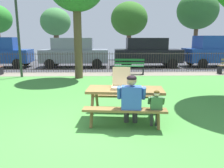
# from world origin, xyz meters

# --- Properties ---
(ground) EXTENTS (28.00, 12.40, 0.02)m
(ground) POSITION_xyz_m (0.00, 2.20, -0.01)
(ground) COLOR #43883A
(cobblestone_walkway) EXTENTS (28.00, 1.40, 0.01)m
(cobblestone_walkway) POSITION_xyz_m (0.00, 7.70, -0.00)
(cobblestone_walkway) COLOR gray
(street_asphalt) EXTENTS (28.00, 7.51, 0.01)m
(street_asphalt) POSITION_xyz_m (0.00, 12.16, -0.01)
(street_asphalt) COLOR #38383D
(picnic_table_foreground) EXTENTS (1.94, 1.65, 0.79)m
(picnic_table_foreground) POSITION_xyz_m (0.98, 0.73, 0.60)
(picnic_table_foreground) COLOR brown
(picnic_table_foreground) RESTS_ON ground
(pizza_box_open) EXTENTS (0.49, 0.54, 0.48)m
(pizza_box_open) POSITION_xyz_m (0.89, 0.84, 0.88)
(pizza_box_open) COLOR tan
(pizza_box_open) RESTS_ON picnic_table_foreground
(pizza_slice_on_table) EXTENTS (0.25, 0.28, 0.02)m
(pizza_slice_on_table) POSITION_xyz_m (1.28, 0.81, 0.78)
(pizza_slice_on_table) COLOR #F0D268
(pizza_slice_on_table) RESTS_ON picnic_table_foreground
(adult_at_table) EXTENTS (0.63, 0.62, 1.19)m
(adult_at_table) POSITION_xyz_m (1.07, 0.22, 0.66)
(adult_at_table) COLOR #363636
(adult_at_table) RESTS_ON ground
(child_at_table) EXTENTS (0.36, 0.36, 0.87)m
(child_at_table) POSITION_xyz_m (1.59, 0.14, 0.53)
(child_at_table) COLOR #404040
(child_at_table) RESTS_ON ground
(iron_fence_streetside) EXTENTS (19.12, 0.03, 1.13)m
(iron_fence_streetside) POSITION_xyz_m (0.00, 8.40, 0.58)
(iron_fence_streetside) COLOR #2D2823
(iron_fence_streetside) RESTS_ON ground
(park_bench_center) EXTENTS (1.63, 0.61, 0.85)m
(park_bench_center) POSITION_xyz_m (1.81, 7.56, 0.42)
(park_bench_center) COLOR #206232
(park_bench_center) RESTS_ON ground
(lamp_post_walkway) EXTENTS (0.28, 0.28, 4.23)m
(lamp_post_walkway) POSITION_xyz_m (-3.72, 6.87, 2.57)
(lamp_post_walkway) COLOR #2D382D
(lamp_post_walkway) RESTS_ON ground
(parked_car_far_left) EXTENTS (3.96, 1.95, 1.98)m
(parked_car_far_left) POSITION_xyz_m (-6.41, 10.64, 1.01)
(parked_car_far_left) COLOR navy
(parked_car_far_left) RESTS_ON ground
(parked_car_left) EXTENTS (4.41, 1.93, 1.94)m
(parked_car_left) POSITION_xyz_m (-1.54, 10.64, 1.01)
(parked_car_left) COLOR slate
(parked_car_left) RESTS_ON ground
(parked_car_center) EXTENTS (4.43, 1.97, 1.94)m
(parked_car_center) POSITION_xyz_m (3.34, 10.64, 1.01)
(parked_car_center) COLOR black
(parked_car_center) RESTS_ON ground
(parked_car_right) EXTENTS (4.69, 2.14, 2.08)m
(parked_car_right) POSITION_xyz_m (8.28, 10.64, 1.10)
(parked_car_right) COLOR navy
(parked_car_right) RESTS_ON ground
(far_tree_midleft) EXTENTS (2.87, 2.87, 4.73)m
(far_tree_midleft) POSITION_xyz_m (-4.22, 17.89, 3.38)
(far_tree_midleft) COLOR brown
(far_tree_midleft) RESTS_ON ground
(far_tree_center) EXTENTS (3.55, 3.55, 5.33)m
(far_tree_center) POSITION_xyz_m (2.86, 17.89, 3.70)
(far_tree_center) COLOR brown
(far_tree_center) RESTS_ON ground
(far_tree_midright) EXTENTS (3.91, 3.91, 6.27)m
(far_tree_midright) POSITION_xyz_m (9.48, 17.89, 4.48)
(far_tree_midright) COLOR brown
(far_tree_midright) RESTS_ON ground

